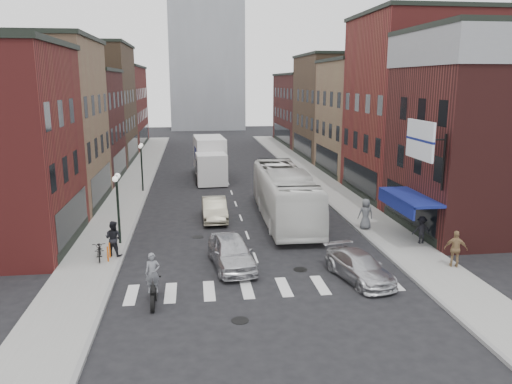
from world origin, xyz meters
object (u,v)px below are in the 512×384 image
box_truck (210,159)px  ped_right_c (366,214)px  bike_rack (109,252)px  ped_right_b (456,249)px  sedan_left_far (214,209)px  sedan_left_near (231,252)px  streetlamp_far (141,158)px  parked_bicycle (99,250)px  billboard_sign (422,141)px  ped_left_solo (113,238)px  transit_bus (285,195)px  curb_car (359,267)px  motorcycle_rider (153,281)px  ped_right_a (421,230)px  streetlamp_near (117,196)px

box_truck → ped_right_c: (8.93, -18.30, -0.81)m
bike_rack → box_truck: 22.79m
ped_right_b → sedan_left_far: bearing=-20.2°
bike_rack → sedan_left_near: 6.42m
streetlamp_far → ped_right_c: size_ratio=2.15×
parked_bicycle → ped_right_c: size_ratio=0.96×
billboard_sign → ped_left_solo: 16.84m
transit_bus → curb_car: (1.60, -10.69, -1.10)m
motorcycle_rider → ped_left_solo: 6.46m
motorcycle_rider → ped_right_a: bearing=19.1°
bike_rack → streetlamp_near: bearing=85.8°
ped_right_b → sedan_left_near: bearing=13.9°
transit_bus → sedan_left_near: bearing=-115.8°
ped_right_a → ped_right_c: bearing=-48.1°
curb_car → billboard_sign: bearing=24.0°
curb_car → ped_right_b: 5.19m
bike_rack → motorcycle_rider: (2.66, -5.37, 0.51)m
sedan_left_far → ped_right_c: 9.96m
streetlamp_far → sedan_left_near: 19.31m
ped_right_b → ped_left_solo: bearing=10.1°
streetlamp_near → ped_right_b: (17.00, -5.93, -1.84)m
bike_rack → curb_car: bearing=-17.9°
bike_rack → ped_left_solo: size_ratio=0.42×
box_truck → streetlamp_near: bearing=-110.3°
billboard_sign → curb_car: bearing=-143.0°
sedan_left_far → ped_right_b: bearing=-43.5°
streetlamp_near → box_truck: size_ratio=0.45×
ped_left_solo → sedan_left_near: bearing=-176.4°
box_truck → ped_left_solo: size_ratio=4.81×
sedan_left_near → parked_bicycle: sedan_left_near is taller
sedan_left_far → ped_right_a: ped_right_a is taller
box_truck → transit_bus: size_ratio=0.72×
sedan_left_near → ped_right_a: bearing=3.5°
sedan_left_far → curb_car: bearing=-61.5°
sedan_left_far → ped_left_solo: bearing=-130.1°
box_truck → transit_bus: (4.41, -15.13, -0.17)m
bike_rack → sedan_left_far: sedan_left_far is taller
ped_left_solo → motorcycle_rider: bearing=135.4°
motorcycle_rider → sedan_left_far: motorcycle_rider is taller
ped_right_a → ped_left_solo: bearing=6.4°
streetlamp_near → curb_car: size_ratio=0.93×
bike_rack → sedan_left_near: size_ratio=0.17×
curb_car → ped_right_b: bearing=-5.5°
streetlamp_near → ped_left_solo: 2.79m
sedan_left_far → ped_left_solo: (-5.61, -6.80, 0.35)m
ped_left_solo → ped_right_c: 15.13m
box_truck → ped_right_b: 27.52m
sedan_left_near → sedan_left_far: sedan_left_near is taller
streetlamp_near → bike_rack: 3.59m
box_truck → sedan_left_far: size_ratio=2.00×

